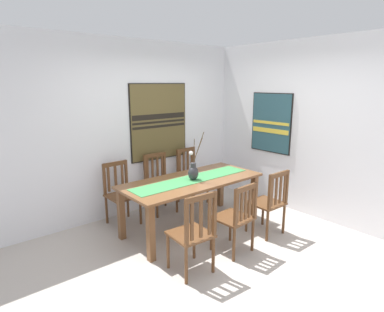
% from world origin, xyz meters
% --- Properties ---
extents(ground_plane, '(6.40, 6.40, 0.03)m').
position_xyz_m(ground_plane, '(0.00, 0.00, -0.01)').
color(ground_plane, '#B2A89E').
extents(wall_back, '(6.40, 0.12, 2.70)m').
position_xyz_m(wall_back, '(0.00, 1.86, 1.35)').
color(wall_back, silver).
rests_on(wall_back, ground_plane).
extents(wall_side, '(0.12, 6.40, 2.70)m').
position_xyz_m(wall_side, '(1.86, 0.00, 1.35)').
color(wall_side, silver).
rests_on(wall_side, ground_plane).
extents(dining_table, '(2.01, 0.88, 0.73)m').
position_xyz_m(dining_table, '(0.08, 0.69, 0.63)').
color(dining_table, brown).
rests_on(dining_table, ground_plane).
extents(table_runner, '(1.85, 0.36, 0.01)m').
position_xyz_m(table_runner, '(0.08, 0.69, 0.74)').
color(table_runner, '#388447').
rests_on(table_runner, dining_table).
extents(centerpiece_vase, '(0.15, 0.24, 0.69)m').
position_xyz_m(centerpiece_vase, '(0.07, 0.66, 0.86)').
color(centerpiece_vase, '#333338').
rests_on(centerpiece_vase, dining_table).
extents(chair_0, '(0.43, 0.43, 0.91)m').
position_xyz_m(chair_0, '(-0.61, 1.51, 0.47)').
color(chair_0, brown).
rests_on(chair_0, ground_plane).
extents(chair_1, '(0.43, 0.43, 0.92)m').
position_xyz_m(chair_1, '(0.77, -0.13, 0.48)').
color(chair_1, brown).
rests_on(chair_1, ground_plane).
extents(chair_2, '(0.44, 0.44, 0.89)m').
position_xyz_m(chair_2, '(0.06, -0.17, 0.47)').
color(chair_2, brown).
rests_on(chair_2, ground_plane).
extents(chair_3, '(0.45, 0.45, 0.95)m').
position_xyz_m(chair_3, '(-0.62, -0.17, 0.48)').
color(chair_3, brown).
rests_on(chair_3, ground_plane).
extents(chair_4, '(0.43, 0.43, 0.94)m').
position_xyz_m(chair_4, '(0.75, 1.53, 0.48)').
color(chair_4, brown).
rests_on(chair_4, ground_plane).
extents(chair_5, '(0.45, 0.45, 0.94)m').
position_xyz_m(chair_5, '(0.10, 1.54, 0.48)').
color(chair_5, brown).
rests_on(chair_5, ground_plane).
extents(painting_on_back_wall, '(1.08, 0.05, 1.25)m').
position_xyz_m(painting_on_back_wall, '(0.29, 1.79, 1.42)').
color(painting_on_back_wall, black).
extents(painting_on_side_wall, '(0.05, 0.78, 0.99)m').
position_xyz_m(painting_on_side_wall, '(1.79, 0.66, 1.39)').
color(painting_on_side_wall, black).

